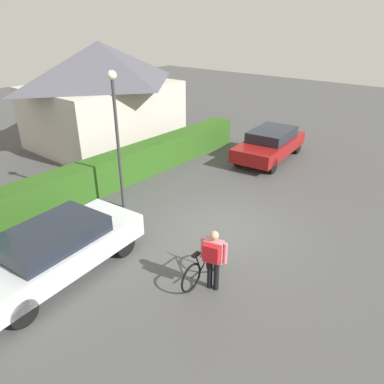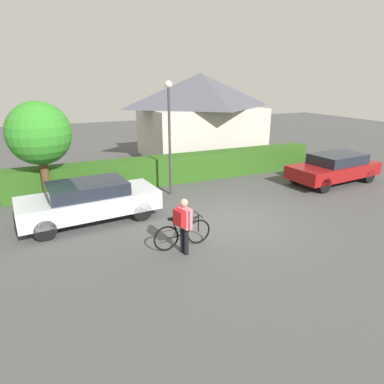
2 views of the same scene
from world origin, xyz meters
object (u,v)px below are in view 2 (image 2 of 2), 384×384
(bicycle, at_px, (183,234))
(person_rider, at_px, (183,221))
(parked_car_near, at_px, (89,200))
(parked_car_far, at_px, (334,167))
(tree_kerbside, at_px, (39,134))
(street_lamp, at_px, (169,124))

(bicycle, relative_size, person_rider, 1.09)
(parked_car_near, bearing_deg, parked_car_far, 0.03)
(bicycle, height_order, tree_kerbside, tree_kerbside)
(street_lamp, xyz_separation_m, tree_kerbside, (-4.64, 1.04, -0.24))
(bicycle, height_order, person_rider, person_rider)
(person_rider, height_order, street_lamp, street_lamp)
(parked_car_near, bearing_deg, street_lamp, 23.71)
(parked_car_far, relative_size, street_lamp, 1.01)
(parked_car_near, xyz_separation_m, bicycle, (2.11, -2.94, -0.34))
(parked_car_near, bearing_deg, bicycle, -54.31)
(parked_car_near, height_order, bicycle, parked_car_near)
(parked_car_far, distance_m, tree_kerbside, 12.41)
(parked_car_far, relative_size, bicycle, 2.62)
(bicycle, distance_m, person_rider, 0.67)
(street_lamp, distance_m, tree_kerbside, 4.76)
(parked_car_near, distance_m, tree_kerbside, 3.39)
(street_lamp, bearing_deg, parked_car_near, -156.29)
(parked_car_near, bearing_deg, person_rider, -59.04)
(bicycle, bearing_deg, street_lamp, 73.91)
(bicycle, bearing_deg, parked_car_far, 18.82)
(parked_car_near, relative_size, tree_kerbside, 1.21)
(parked_car_near, distance_m, parked_car_far, 10.75)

